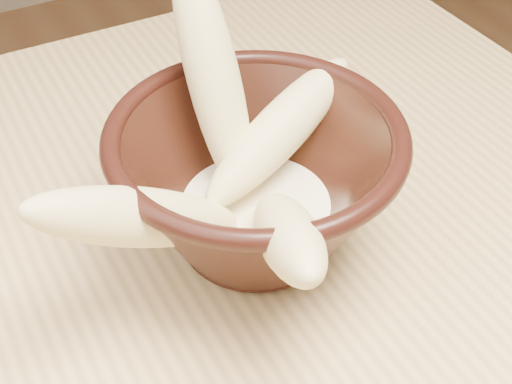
# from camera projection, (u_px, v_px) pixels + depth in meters

# --- Properties ---
(bowl) EXTENTS (0.21, 0.21, 0.11)m
(bowl) POSITION_uv_depth(u_px,v_px,m) (256.00, 182.00, 0.51)
(bowl) COLOR black
(bowl) RESTS_ON table
(milk_puddle) EXTENTS (0.12, 0.12, 0.02)m
(milk_puddle) POSITION_uv_depth(u_px,v_px,m) (256.00, 210.00, 0.53)
(milk_puddle) COLOR #FFEFCD
(milk_puddle) RESTS_ON bowl
(banana_upright) EXTENTS (0.04, 0.12, 0.18)m
(banana_upright) POSITION_uv_depth(u_px,v_px,m) (213.00, 76.00, 0.51)
(banana_upright) COLOR #EBD98B
(banana_upright) RESTS_ON bowl
(banana_left) EXTENTS (0.17, 0.06, 0.13)m
(banana_left) POSITION_uv_depth(u_px,v_px,m) (142.00, 217.00, 0.45)
(banana_left) COLOR #EBD98B
(banana_left) RESTS_ON bowl
(banana_across) EXTENTS (0.17, 0.10, 0.08)m
(banana_across) POSITION_uv_depth(u_px,v_px,m) (281.00, 129.00, 0.53)
(banana_across) COLOR #EBD98B
(banana_across) RESTS_ON bowl
(banana_front) EXTENTS (0.10, 0.17, 0.12)m
(banana_front) POSITION_uv_depth(u_px,v_px,m) (287.00, 235.00, 0.44)
(banana_front) COLOR #EBD98B
(banana_front) RESTS_ON bowl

